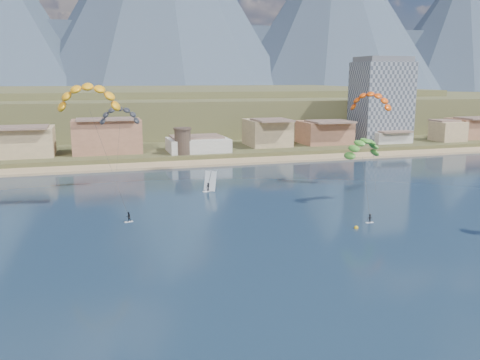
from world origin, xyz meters
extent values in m
plane|color=black|center=(0.00, 0.00, 0.00)|extent=(2400.00, 2400.00, 0.00)
cube|color=tan|center=(0.00, 106.00, 0.25)|extent=(2200.00, 12.00, 0.90)
cube|color=brown|center=(0.00, 560.00, 0.00)|extent=(2200.00, 900.00, 4.00)
cube|color=brown|center=(40.00, 220.00, 9.50)|extent=(320.00, 150.00, 15.00)
cube|color=brown|center=(-40.00, 260.00, 11.00)|extent=(380.00, 170.00, 18.00)
cone|color=#313F52|center=(400.00, 800.00, 147.00)|extent=(380.00, 380.00, 290.00)
cone|color=#313F52|center=(680.00, 810.00, 127.00)|extent=(340.00, 340.00, 250.00)
cube|color=#313F52|center=(0.00, 900.00, 57.00)|extent=(2000.00, 200.00, 110.00)
cube|color=gray|center=(85.00, 128.00, 17.00)|extent=(20.00, 16.00, 30.00)
cube|color=#59595E|center=(85.00, 128.00, 33.00)|extent=(18.00, 14.40, 2.00)
cylinder|color=#47382D|center=(5.00, 114.00, 6.00)|extent=(5.20, 5.20, 8.00)
cylinder|color=#47382D|center=(5.00, 114.00, 10.30)|extent=(5.82, 5.82, 0.60)
cube|color=silver|center=(-17.07, 47.35, 0.05)|extent=(1.66, 0.93, 0.11)
imported|color=black|center=(-17.07, 47.35, 1.02)|extent=(1.06, 0.93, 1.83)
cylinder|color=#262626|center=(-20.01, 52.79, 10.75)|extent=(0.05, 0.05, 22.82)
cube|color=silver|center=(25.66, 34.20, 0.05)|extent=(1.46, 0.54, 0.10)
imported|color=black|center=(25.66, 34.20, 0.92)|extent=(1.11, 0.70, 1.64)
cylinder|color=#262626|center=(28.55, 41.05, 5.57)|extent=(0.05, 0.05, 17.41)
cylinder|color=#262626|center=(-16.30, 72.48, 8.06)|extent=(0.04, 0.04, 17.45)
cylinder|color=#262626|center=(42.05, 59.47, 9.54)|extent=(0.04, 0.04, 20.14)
cube|color=silver|center=(2.85, 68.01, 0.07)|extent=(2.82, 1.39, 0.14)
imported|color=black|center=(2.85, 68.01, 1.11)|extent=(1.07, 0.82, 1.95)
cube|color=white|center=(3.30, 68.01, 2.51)|extent=(1.69, 3.10, 4.66)
sphere|color=gold|center=(21.49, 31.70, 0.13)|extent=(0.75, 0.75, 0.75)
camera|label=1|loc=(-22.68, -45.04, 26.46)|focal=37.74mm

